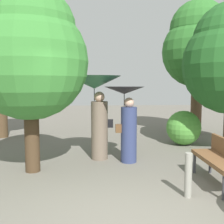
{
  "coord_description": "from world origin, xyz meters",
  "views": [
    {
      "loc": [
        -0.49,
        -3.33,
        1.88
      ],
      "look_at": [
        0.0,
        3.85,
        1.12
      ],
      "focal_mm": 43.8,
      "sensor_mm": 36.0,
      "label": 1
    }
  ],
  "objects_px": {
    "person_left": "(96,97)",
    "tree_near_right": "(198,45)",
    "person_right": "(127,114)",
    "path_marker_post": "(188,175)",
    "tree_near_left": "(29,52)",
    "park_bench": "(221,158)"
  },
  "relations": [
    {
      "from": "person_left",
      "to": "tree_near_left",
      "type": "distance_m",
      "value": 1.9
    },
    {
      "from": "person_right",
      "to": "path_marker_post",
      "type": "distance_m",
      "value": 2.36
    },
    {
      "from": "tree_near_left",
      "to": "person_left",
      "type": "bearing_deg",
      "value": 32.66
    },
    {
      "from": "park_bench",
      "to": "tree_near_left",
      "type": "xyz_separation_m",
      "value": [
        -3.66,
        1.03,
        2.01
      ]
    },
    {
      "from": "tree_near_right",
      "to": "path_marker_post",
      "type": "bearing_deg",
      "value": -111.98
    },
    {
      "from": "path_marker_post",
      "to": "person_left",
      "type": "bearing_deg",
      "value": 121.58
    },
    {
      "from": "person_left",
      "to": "tree_near_left",
      "type": "height_order",
      "value": "tree_near_left"
    },
    {
      "from": "person_right",
      "to": "path_marker_post",
      "type": "height_order",
      "value": "person_right"
    },
    {
      "from": "tree_near_left",
      "to": "path_marker_post",
      "type": "bearing_deg",
      "value": -28.32
    },
    {
      "from": "person_left",
      "to": "path_marker_post",
      "type": "relative_size",
      "value": 2.76
    },
    {
      "from": "person_right",
      "to": "tree_near_right",
      "type": "bearing_deg",
      "value": -42.72
    },
    {
      "from": "person_left",
      "to": "tree_near_right",
      "type": "bearing_deg",
      "value": -51.44
    },
    {
      "from": "person_left",
      "to": "person_right",
      "type": "xyz_separation_m",
      "value": [
        0.72,
        -0.32,
        -0.39
      ]
    },
    {
      "from": "path_marker_post",
      "to": "tree_near_left",
      "type": "bearing_deg",
      "value": 151.68
    },
    {
      "from": "person_right",
      "to": "tree_near_left",
      "type": "bearing_deg",
      "value": 102.8
    },
    {
      "from": "person_left",
      "to": "person_right",
      "type": "distance_m",
      "value": 0.88
    },
    {
      "from": "tree_near_left",
      "to": "path_marker_post",
      "type": "height_order",
      "value": "tree_near_left"
    },
    {
      "from": "tree_near_left",
      "to": "path_marker_post",
      "type": "relative_size",
      "value": 5.23
    },
    {
      "from": "tree_near_right",
      "to": "path_marker_post",
      "type": "relative_size",
      "value": 6.54
    },
    {
      "from": "tree_near_right",
      "to": "path_marker_post",
      "type": "height_order",
      "value": "tree_near_right"
    },
    {
      "from": "person_right",
      "to": "path_marker_post",
      "type": "bearing_deg",
      "value": -162.12
    },
    {
      "from": "person_left",
      "to": "tree_near_right",
      "type": "xyz_separation_m",
      "value": [
        3.77,
        3.25,
        1.74
      ]
    }
  ]
}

